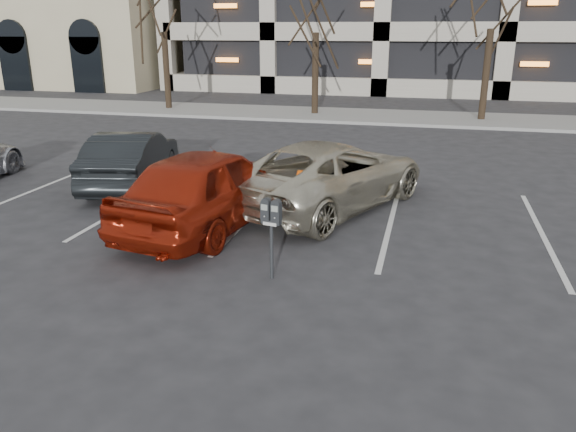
{
  "coord_description": "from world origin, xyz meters",
  "views": [
    {
      "loc": [
        2.03,
        -8.41,
        3.65
      ],
      "look_at": [
        -0.0,
        -0.47,
        0.91
      ],
      "focal_mm": 35.0,
      "sensor_mm": 36.0,
      "label": 1
    }
  ],
  "objects_px": {
    "car_dark": "(132,159)",
    "car_red": "(210,187)",
    "suv_silver": "(330,174)",
    "parking_meter": "(271,219)"
  },
  "relations": [
    {
      "from": "car_dark",
      "to": "car_red",
      "type": "bearing_deg",
      "value": 129.04
    },
    {
      "from": "suv_silver",
      "to": "parking_meter",
      "type": "bearing_deg",
      "value": 111.56
    },
    {
      "from": "parking_meter",
      "to": "car_red",
      "type": "height_order",
      "value": "car_red"
    },
    {
      "from": "parking_meter",
      "to": "car_red",
      "type": "distance_m",
      "value": 2.74
    },
    {
      "from": "car_dark",
      "to": "suv_silver",
      "type": "bearing_deg",
      "value": 161.6
    },
    {
      "from": "suv_silver",
      "to": "car_red",
      "type": "relative_size",
      "value": 1.22
    },
    {
      "from": "car_red",
      "to": "car_dark",
      "type": "distance_m",
      "value": 3.76
    },
    {
      "from": "parking_meter",
      "to": "car_red",
      "type": "xyz_separation_m",
      "value": [
        -1.81,
        2.05,
        -0.18
      ]
    },
    {
      "from": "parking_meter",
      "to": "car_dark",
      "type": "relative_size",
      "value": 0.31
    },
    {
      "from": "car_dark",
      "to": "parking_meter",
      "type": "bearing_deg",
      "value": 124.61
    }
  ]
}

